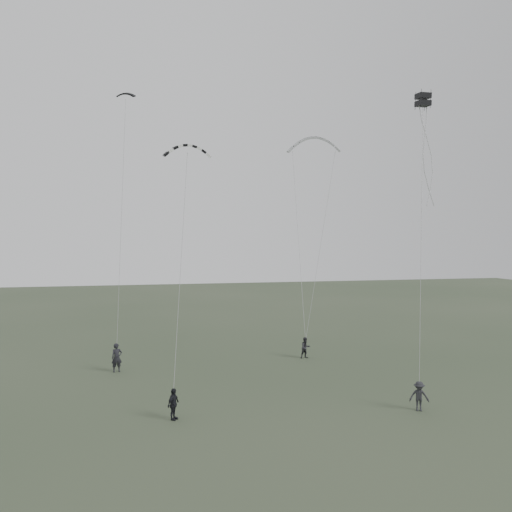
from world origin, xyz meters
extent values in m
plane|color=#33402C|center=(0.00, 0.00, 0.00)|extent=(140.00, 140.00, 0.00)
imported|color=black|center=(-7.45, 7.41, 0.93)|extent=(0.78, 0.62, 1.86)
imported|color=#242428|center=(5.71, 8.35, 0.76)|extent=(0.83, 0.70, 1.51)
imported|color=black|center=(-4.31, -2.06, 0.76)|extent=(0.81, 0.94, 1.51)
imported|color=#232327|center=(7.83, -3.46, 0.74)|extent=(1.10, 0.86, 1.49)
camera|label=1|loc=(-5.51, -25.91, 8.67)|focal=35.00mm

